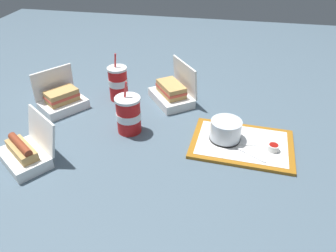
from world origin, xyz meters
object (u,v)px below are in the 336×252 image
object	(u,v)px
clamshell_sandwich_corner	(173,93)
clamshell_hotdog_front	(26,152)
ketchup_cup	(273,147)
plastic_fork	(252,155)
soda_cup_right	(118,83)
food_tray	(242,144)
clamshell_sandwich_back	(62,100)
cake_container	(226,131)
soda_cup_center	(129,115)

from	to	relation	value
clamshell_sandwich_corner	clamshell_hotdog_front	distance (m)	0.66
ketchup_cup	plastic_fork	size ratio (longest dim) A/B	0.36
clamshell_sandwich_corner	soda_cup_right	world-z (taller)	soda_cup_right
food_tray	plastic_fork	world-z (taller)	plastic_fork
ketchup_cup	plastic_fork	bearing A→B (deg)	31.07
clamshell_sandwich_back	clamshell_hotdog_front	size ratio (longest dim) A/B	0.95
ketchup_cup	soda_cup_right	distance (m)	0.73
cake_container	plastic_fork	size ratio (longest dim) A/B	1.06
food_tray	soda_cup_right	world-z (taller)	soda_cup_right
plastic_fork	food_tray	bearing A→B (deg)	-32.49
ketchup_cup	cake_container	bearing A→B (deg)	-12.40
soda_cup_right	clamshell_hotdog_front	bearing A→B (deg)	70.95
food_tray	soda_cup_right	xyz separation A→B (m)	(0.56, -0.26, 0.07)
cake_container	clamshell_sandwich_corner	world-z (taller)	clamshell_sandwich_corner
food_tray	cake_container	distance (m)	0.08
ketchup_cup	soda_cup_center	bearing A→B (deg)	-4.20
clamshell_sandwich_corner	food_tray	bearing A→B (deg)	138.53
plastic_fork	soda_cup_center	xyz separation A→B (m)	(0.47, -0.09, 0.06)
cake_container	soda_cup_center	size ratio (longest dim) A/B	0.56
clamshell_hotdog_front	soda_cup_center	world-z (taller)	soda_cup_center
clamshell_sandwich_back	clamshell_sandwich_corner	size ratio (longest dim) A/B	0.91
food_tray	clamshell_sandwich_corner	world-z (taller)	clamshell_sandwich_corner
food_tray	clamshell_hotdog_front	world-z (taller)	clamshell_hotdog_front
ketchup_cup	soda_cup_center	distance (m)	0.55
ketchup_cup	clamshell_sandwich_back	world-z (taller)	clamshell_sandwich_back
cake_container	ketchup_cup	world-z (taller)	cake_container
food_tray	cake_container	world-z (taller)	cake_container
clamshell_sandwich_back	soda_cup_center	world-z (taller)	soda_cup_center
clamshell_sandwich_back	soda_cup_center	size ratio (longest dim) A/B	1.10
clamshell_hotdog_front	soda_cup_right	world-z (taller)	soda_cup_right
cake_container	plastic_fork	distance (m)	0.13
ketchup_cup	clamshell_hotdog_front	bearing A→B (deg)	14.20
clamshell_sandwich_corner	soda_cup_right	distance (m)	0.25
cake_container	clamshell_sandwich_back	xyz separation A→B (m)	(0.71, -0.11, -0.01)
cake_container	ketchup_cup	distance (m)	0.18
cake_container	soda_cup_center	xyz separation A→B (m)	(0.37, -0.00, 0.02)
soda_cup_center	ketchup_cup	bearing A→B (deg)	175.80
cake_container	clamshell_hotdog_front	xyz separation A→B (m)	(0.66, 0.25, -0.01)
plastic_fork	clamshell_hotdog_front	world-z (taller)	clamshell_hotdog_front
plastic_fork	clamshell_hotdog_front	distance (m)	0.78
ketchup_cup	soda_cup_right	world-z (taller)	soda_cup_right
clamshell_sandwich_corner	ketchup_cup	bearing A→B (deg)	144.22
ketchup_cup	plastic_fork	world-z (taller)	ketchup_cup
food_tray	ketchup_cup	distance (m)	0.11
food_tray	clamshell_sandwich_corner	xyz separation A→B (m)	(0.31, -0.28, 0.04)
food_tray	clamshell_sandwich_back	world-z (taller)	clamshell_sandwich_back
clamshell_sandwich_back	clamshell_sandwich_corner	xyz separation A→B (m)	(-0.46, -0.15, 0.00)
cake_container	clamshell_hotdog_front	distance (m)	0.71
soda_cup_right	clamshell_sandwich_back	bearing A→B (deg)	31.83
ketchup_cup	clamshell_sandwich_corner	bearing A→B (deg)	-35.78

